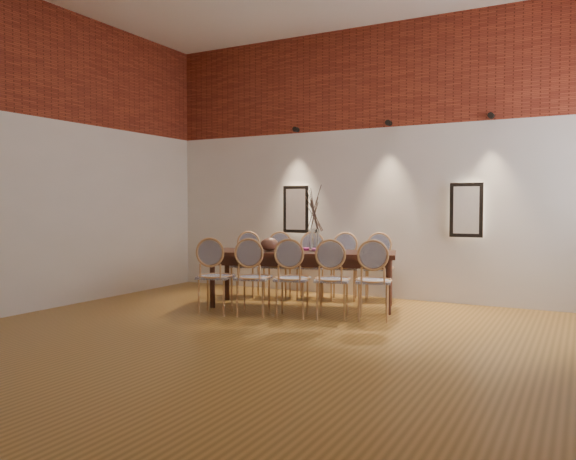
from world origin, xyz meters
The scene contains 25 objects.
floor centered at (0.00, 0.00, -0.01)m, with size 7.00×7.00×0.02m, color olive.
wall_back centered at (0.00, 3.55, 2.00)m, with size 7.00×0.10×4.00m, color silver.
wall_left centered at (-3.55, 0.00, 2.00)m, with size 0.10×7.00×4.00m, color silver.
brick_band_back centered at (0.00, 3.48, 3.25)m, with size 7.00×0.02×1.50m, color maroon.
brick_band_left centered at (-3.48, 0.00, 3.25)m, with size 0.02×7.00×1.50m, color maroon.
niche_left centered at (-1.30, 3.45, 1.30)m, with size 0.36×0.06×0.66m, color #FFEAC6.
niche_right centered at (1.30, 3.45, 1.30)m, with size 0.36×0.06×0.66m, color #FFEAC6.
spot_fixture_left centered at (-1.30, 3.42, 2.55)m, with size 0.08×0.08×0.10m, color black.
spot_fixture_mid centered at (0.20, 3.42, 2.55)m, with size 0.08×0.08×0.10m, color black.
spot_fixture_right centered at (1.60, 3.42, 2.55)m, with size 0.08×0.08×0.10m, color black.
dining_table centered at (-0.61, 2.26, 0.38)m, with size 2.46×0.79×0.75m, color #381910.
chair_near_a centered at (-1.37, 1.33, 0.47)m, with size 0.44×0.44×0.94m, color tan, non-canonical shape.
chair_near_b centered at (-0.89, 1.47, 0.47)m, with size 0.44×0.44×0.94m, color tan, non-canonical shape.
chair_near_c centered at (-0.42, 1.61, 0.47)m, with size 0.44×0.44×0.94m, color tan, non-canonical shape.
chair_near_d centered at (0.05, 1.75, 0.47)m, with size 0.44×0.44×0.94m, color tan, non-canonical shape.
chair_near_e centered at (0.53, 1.89, 0.47)m, with size 0.44×0.44×0.94m, color tan, non-canonical shape.
chair_far_a centered at (-1.75, 2.63, 0.47)m, with size 0.44×0.44×0.94m, color tan, non-canonical shape.
chair_far_b centered at (-1.28, 2.77, 0.47)m, with size 0.44×0.44×0.94m, color tan, non-canonical shape.
chair_far_c centered at (-0.80, 2.91, 0.47)m, with size 0.44×0.44×0.94m, color tan, non-canonical shape.
chair_far_d centered at (-0.33, 3.05, 0.47)m, with size 0.44×0.44×0.94m, color tan, non-canonical shape.
chair_far_e centered at (0.14, 3.19, 0.47)m, with size 0.44×0.44×0.94m, color tan, non-canonical shape.
vase centered at (-0.46, 2.31, 0.90)m, with size 0.14×0.14×0.30m, color silver.
dried_branches centered at (-0.46, 2.31, 1.35)m, with size 0.50×0.50×0.70m, color #47372D, non-canonical shape.
bowl centered at (-1.02, 2.09, 0.84)m, with size 0.24×0.24×0.18m, color brown.
book centered at (-0.65, 2.46, 0.77)m, with size 0.26×0.18×0.03m, color #831B5F.
Camera 1 is at (2.74, -4.43, 1.37)m, focal length 35.00 mm.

